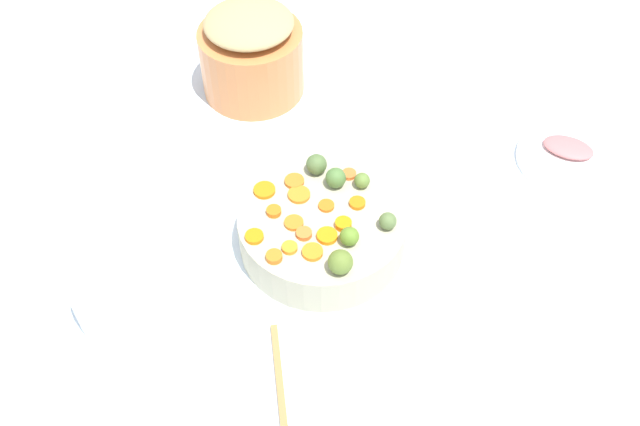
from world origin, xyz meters
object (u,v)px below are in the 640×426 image
Objects in this scene: serving_bowl_carrots at (320,231)px; casserole_dish at (137,288)px; metal_pot at (252,61)px; ham_plate at (567,159)px.

casserole_dish reaches higher than serving_bowl_carrots.
metal_pot is 0.58m from casserole_dish.
casserole_dish is 1.06× the size of ham_plate.
casserole_dish is at bearing 41.29° from metal_pot.
casserole_dish is at bearing -10.61° from serving_bowl_carrots.
serving_bowl_carrots is at bearing -9.87° from ham_plate.
metal_pot is 1.03× the size of casserole_dish.
casserole_dish is (0.44, 0.38, -0.03)m from metal_pot.
ham_plate is (-0.85, 0.15, -0.04)m from casserole_dish.
serving_bowl_carrots is 1.48× the size of ham_plate.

